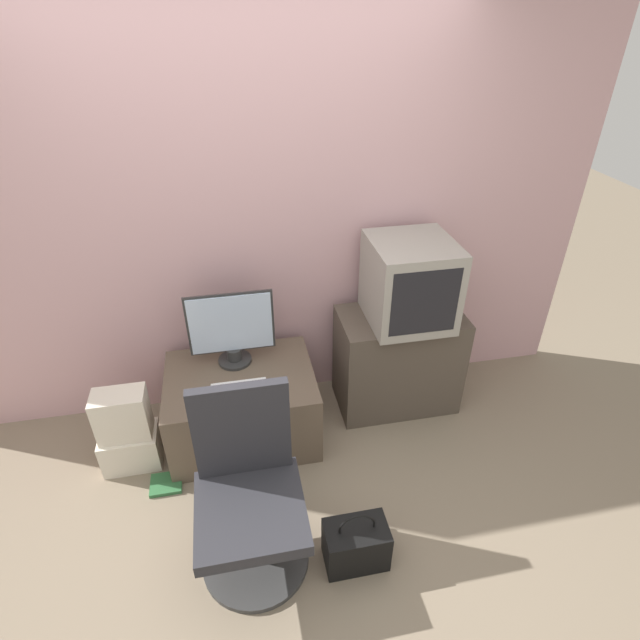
% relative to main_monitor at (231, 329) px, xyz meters
% --- Properties ---
extents(ground_plane, '(12.00, 12.00, 0.00)m').
position_rel_main_monitor_xyz_m(ground_plane, '(0.17, -1.05, -0.72)').
color(ground_plane, '#7F705B').
extents(wall_back, '(4.40, 0.05, 2.60)m').
position_rel_main_monitor_xyz_m(wall_back, '(0.17, 0.28, 0.58)').
color(wall_back, '#CC9EA3').
rests_on(wall_back, ground_plane).
extents(desk, '(0.90, 0.68, 0.48)m').
position_rel_main_monitor_xyz_m(desk, '(0.02, -0.15, -0.48)').
color(desk, brown).
rests_on(desk, ground_plane).
extents(side_stand, '(0.80, 0.45, 0.71)m').
position_rel_main_monitor_xyz_m(side_stand, '(1.07, -0.03, -0.37)').
color(side_stand, '#4C4238').
rests_on(side_stand, ground_plane).
extents(main_monitor, '(0.52, 0.21, 0.49)m').
position_rel_main_monitor_xyz_m(main_monitor, '(0.00, 0.00, 0.00)').
color(main_monitor, '#2D2D2D').
rests_on(main_monitor, desk).
extents(keyboard, '(0.32, 0.14, 0.01)m').
position_rel_main_monitor_xyz_m(keyboard, '(0.01, -0.28, -0.24)').
color(keyboard, white).
rests_on(keyboard, desk).
extents(mouse, '(0.06, 0.04, 0.02)m').
position_rel_main_monitor_xyz_m(mouse, '(0.23, -0.26, -0.23)').
color(mouse, '#4C4C51').
rests_on(mouse, desk).
extents(crt_tv, '(0.49, 0.51, 0.52)m').
position_rel_main_monitor_xyz_m(crt_tv, '(1.09, -0.07, 0.24)').
color(crt_tv, gray).
rests_on(crt_tv, side_stand).
extents(office_chair, '(0.53, 0.53, 0.96)m').
position_rel_main_monitor_xyz_m(office_chair, '(0.00, -0.98, -0.32)').
color(office_chair, '#333333').
rests_on(office_chair, ground_plane).
extents(cardboard_box_lower, '(0.33, 0.23, 0.24)m').
position_rel_main_monitor_xyz_m(cardboard_box_lower, '(-0.67, -0.26, -0.61)').
color(cardboard_box_lower, beige).
rests_on(cardboard_box_lower, ground_plane).
extents(cardboard_box_upper, '(0.30, 0.18, 0.30)m').
position_rel_main_monitor_xyz_m(cardboard_box_upper, '(-0.67, -0.26, -0.33)').
color(cardboard_box_upper, beige).
rests_on(cardboard_box_upper, cardboard_box_lower).
extents(handbag, '(0.31, 0.19, 0.36)m').
position_rel_main_monitor_xyz_m(handbag, '(0.50, -1.15, -0.60)').
color(handbag, black).
rests_on(handbag, ground_plane).
extents(book, '(0.18, 0.16, 0.02)m').
position_rel_main_monitor_xyz_m(book, '(-0.47, -0.48, -0.71)').
color(book, '#2D6638').
rests_on(book, ground_plane).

